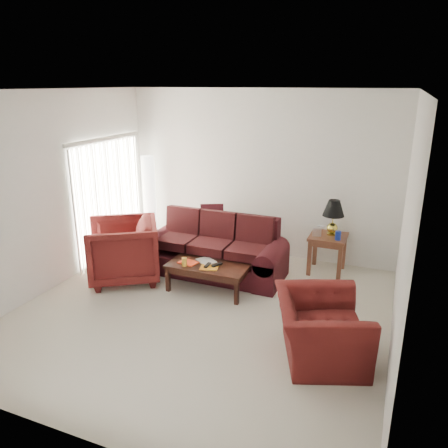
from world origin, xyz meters
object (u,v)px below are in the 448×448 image
object	(u,v)px
armchair_right	(320,329)
coffee_table	(208,277)
floor_lamp	(149,200)
armchair_left	(123,251)
sofa	(213,247)
end_table	(327,254)

from	to	relation	value
armchair_right	coffee_table	bearing A→B (deg)	40.11
floor_lamp	armchair_left	size ratio (longest dim) A/B	1.62
sofa	floor_lamp	distance (m)	2.00
sofa	end_table	size ratio (longest dim) A/B	3.60
end_table	coffee_table	xyz separation A→B (m)	(-1.57, -1.40, -0.11)
sofa	coffee_table	world-z (taller)	sofa
sofa	armchair_left	bearing A→B (deg)	-150.71
sofa	armchair_right	distance (m)	2.69
floor_lamp	armchair_right	distance (m)	4.65
floor_lamp	coffee_table	xyz separation A→B (m)	(1.93, -1.49, -0.67)
armchair_right	coffee_table	size ratio (longest dim) A/B	0.92
sofa	end_table	world-z (taller)	sofa
coffee_table	sofa	bearing A→B (deg)	108.61
floor_lamp	armchair_right	xyz separation A→B (m)	(3.84, -2.57, -0.52)
end_table	armchair_left	size ratio (longest dim) A/B	0.60
coffee_table	armchair_left	bearing A→B (deg)	-172.05
end_table	armchair_left	bearing A→B (deg)	-152.89
end_table	floor_lamp	size ratio (longest dim) A/B	0.37
end_table	coffee_table	distance (m)	2.11
sofa	floor_lamp	bearing A→B (deg)	151.68
end_table	floor_lamp	bearing A→B (deg)	178.49
armchair_left	coffee_table	distance (m)	1.48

